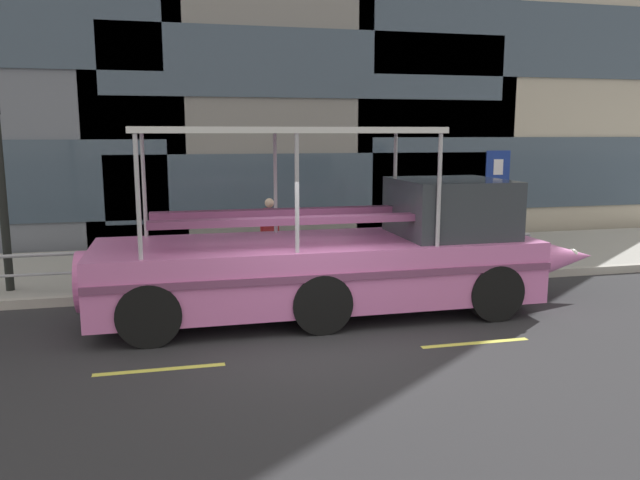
% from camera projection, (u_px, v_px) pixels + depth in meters
% --- Properties ---
extents(ground_plane, '(120.00, 120.00, 0.00)m').
position_uv_depth(ground_plane, '(317.00, 341.00, 9.79)').
color(ground_plane, '#2B2B2D').
extents(sidewalk, '(32.00, 4.80, 0.18)m').
position_uv_depth(sidewalk, '(265.00, 264.00, 15.15)').
color(sidewalk, '#A8A59E').
rests_on(sidewalk, ground_plane).
extents(curb_edge, '(32.00, 0.18, 0.18)m').
position_uv_depth(curb_edge, '(283.00, 288.00, 12.76)').
color(curb_edge, '#B2ADA3').
rests_on(curb_edge, ground_plane).
extents(lane_centreline, '(25.80, 0.12, 0.01)m').
position_uv_depth(lane_centreline, '(327.00, 355.00, 9.16)').
color(lane_centreline, '#DBD64C').
rests_on(lane_centreline, ground_plane).
extents(curb_guardrail, '(11.52, 0.09, 0.80)m').
position_uv_depth(curb_guardrail, '(285.00, 255.00, 13.00)').
color(curb_guardrail, '#9EA0A8').
rests_on(curb_guardrail, sidewalk).
extents(parking_sign, '(0.60, 0.12, 2.67)m').
position_uv_depth(parking_sign, '(496.00, 187.00, 14.52)').
color(parking_sign, '#4C4F54').
rests_on(parking_sign, sidewalk).
extents(duck_tour_boat, '(9.75, 2.49, 3.35)m').
position_uv_depth(duck_tour_boat, '(348.00, 256.00, 11.24)').
color(duck_tour_boat, pink).
rests_on(duck_tour_boat, ground_plane).
extents(pedestrian_near_bow, '(0.33, 0.36, 1.59)m').
position_uv_depth(pedestrian_near_bow, '(421.00, 221.00, 14.98)').
color(pedestrian_near_bow, '#1E2338').
rests_on(pedestrian_near_bow, sidewalk).
extents(pedestrian_mid_left, '(0.42, 0.28, 1.58)m').
position_uv_depth(pedestrian_mid_left, '(270.00, 225.00, 14.42)').
color(pedestrian_mid_left, black).
rests_on(pedestrian_mid_left, sidewalk).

